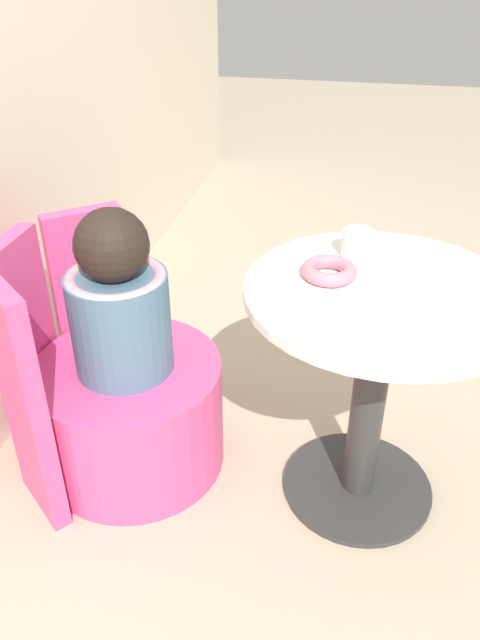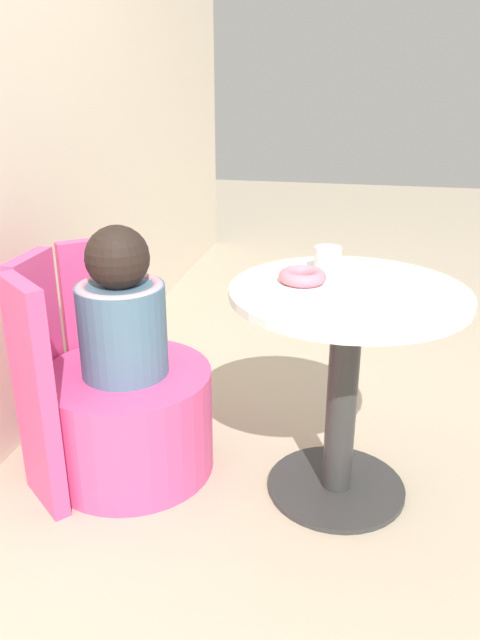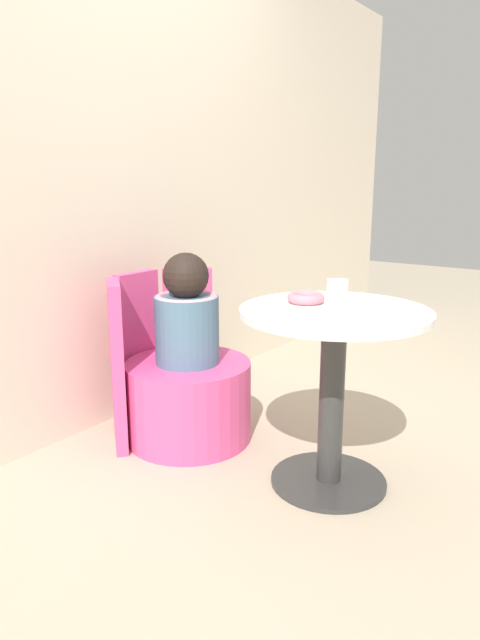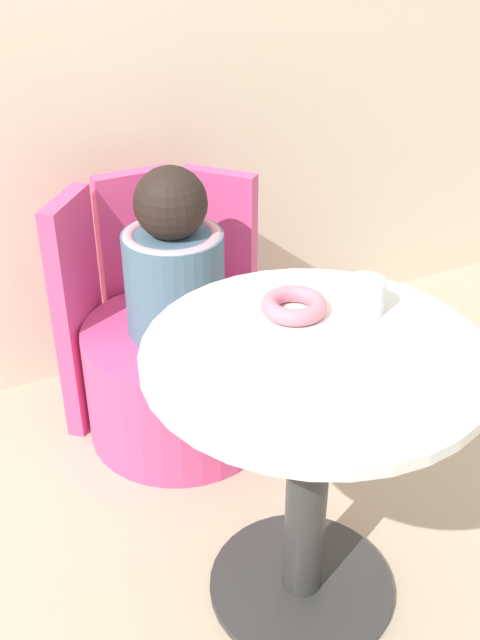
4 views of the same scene
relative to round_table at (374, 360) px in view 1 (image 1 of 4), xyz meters
name	(u,v)px [view 1 (image 1 of 4)]	position (x,y,z in m)	size (l,w,h in m)	color
ground_plane	(345,501)	(-0.06, 0.03, -0.47)	(12.00, 12.00, 0.00)	#B7A88E
round_table	(374,360)	(0.00, 0.00, 0.00)	(0.68, 0.68, 0.68)	#333333
tub_chair	(132,413)	(-0.01, 0.69, -0.29)	(0.55, 0.55, 0.35)	#E54C8C
booth_backrest	(52,355)	(-0.01, 0.92, -0.11)	(0.65, 0.24, 0.72)	#E54C8C
child_figure	(118,302)	(-0.01, 0.69, 0.10)	(0.28, 0.28, 0.48)	slate
donut	(329,271)	(0.03, 0.14, 0.23)	(0.14, 0.14, 0.04)	pink
cup	(357,243)	(0.17, 0.08, 0.25)	(0.08, 0.08, 0.07)	white
paper_napkin	(424,284)	(0.04, -0.09, 0.21)	(0.16, 0.16, 0.01)	white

